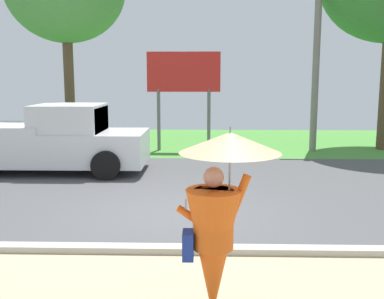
# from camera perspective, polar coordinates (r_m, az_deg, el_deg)

# --- Properties ---
(ground_plane) EXTENTS (40.00, 22.00, 0.20)m
(ground_plane) POSITION_cam_1_polar(r_m,az_deg,el_deg) (11.81, -1.50, -3.99)
(ground_plane) COLOR #4C4C4F
(monk_pedestrian) EXTENTS (1.11, 1.08, 2.13)m
(monk_pedestrian) POSITION_cam_1_polar(r_m,az_deg,el_deg) (4.93, 3.22, -8.63)
(monk_pedestrian) COLOR #E55B19
(monk_pedestrian) RESTS_ON ground_plane
(pickup_truck) EXTENTS (5.20, 2.28, 1.88)m
(pickup_truck) POSITION_cam_1_polar(r_m,az_deg,el_deg) (13.21, -17.00, 1.07)
(pickup_truck) COLOR silver
(pickup_truck) RESTS_ON ground_plane
(utility_pole) EXTENTS (1.80, 0.24, 6.11)m
(utility_pole) POSITION_cam_1_polar(r_m,az_deg,el_deg) (16.66, 15.35, 10.87)
(utility_pole) COLOR gray
(utility_pole) RESTS_ON ground_plane
(roadside_billboard) EXTENTS (2.60, 0.12, 3.50)m
(roadside_billboard) POSITION_cam_1_polar(r_m,az_deg,el_deg) (16.23, -1.06, 8.85)
(roadside_billboard) COLOR slate
(roadside_billboard) RESTS_ON ground_plane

